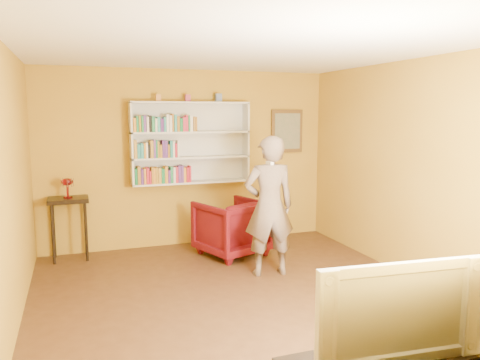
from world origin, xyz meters
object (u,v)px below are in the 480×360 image
(person, at_px, (269,206))
(television, at_px, (392,307))
(ruby_lustre, at_px, (67,184))
(bookshelf, at_px, (190,143))
(armchair, at_px, (232,227))
(console_table, at_px, (69,208))

(person, xyz_separation_m, television, (-0.44, -2.99, -0.05))
(television, bearing_deg, ruby_lustre, 118.45)
(bookshelf, bearing_deg, armchair, -59.15)
(bookshelf, xyz_separation_m, ruby_lustre, (-1.78, -0.16, -0.52))
(ruby_lustre, height_order, armchair, ruby_lustre)
(console_table, distance_m, person, 2.83)
(armchair, bearing_deg, console_table, -33.80)
(console_table, distance_m, ruby_lustre, 0.35)
(bookshelf, xyz_separation_m, person, (0.61, -1.67, -0.71))
(console_table, height_order, person, person)
(ruby_lustre, xyz_separation_m, person, (2.39, -1.51, -0.19))
(ruby_lustre, relative_size, person, 0.15)
(armchair, bearing_deg, television, 66.55)
(console_table, bearing_deg, armchair, -14.13)
(console_table, relative_size, ruby_lustre, 3.22)
(ruby_lustre, bearing_deg, armchair, -14.13)
(bookshelf, distance_m, person, 1.91)
(television, bearing_deg, person, 86.66)
(person, bearing_deg, armchair, -72.60)
(console_table, xyz_separation_m, person, (2.39, -1.51, 0.16))
(armchair, height_order, person, person)
(console_table, bearing_deg, person, -32.23)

